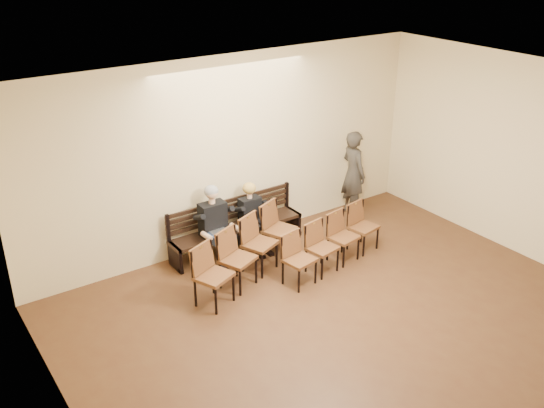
{
  "coord_description": "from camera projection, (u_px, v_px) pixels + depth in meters",
  "views": [
    {
      "loc": [
        -5.19,
        -3.82,
        5.41
      ],
      "look_at": [
        0.22,
        4.05,
        1.04
      ],
      "focal_mm": 40.0,
      "sensor_mm": 36.0,
      "label": 1
    }
  ],
  "objects": [
    {
      "name": "water_bottle",
      "position": [
        264.0,
        224.0,
        10.87
      ],
      "size": [
        0.08,
        0.08,
        0.22
      ],
      "primitive_type": "cylinder",
      "rotation": [
        0.0,
        0.0,
        0.22
      ],
      "color": "silver",
      "rests_on": "bench"
    },
    {
      "name": "seated_man",
      "position": [
        216.0,
        224.0,
        10.56
      ],
      "size": [
        0.58,
        0.8,
        1.39
      ],
      "primitive_type": null,
      "color": "black",
      "rests_on": "ground"
    },
    {
      "name": "ground",
      "position": [
        436.0,
        389.0,
        7.78
      ],
      "size": [
        10.0,
        10.0,
        0.0
      ],
      "primitive_type": "plane",
      "color": "#52341C",
      "rests_on": "ground"
    },
    {
      "name": "seated_woman",
      "position": [
        253.0,
        220.0,
        11.01
      ],
      "size": [
        0.49,
        0.67,
        1.13
      ],
      "primitive_type": null,
      "color": "black",
      "rests_on": "ground"
    },
    {
      "name": "passerby",
      "position": [
        354.0,
        167.0,
        12.15
      ],
      "size": [
        0.56,
        0.79,
        2.04
      ],
      "primitive_type": "imported",
      "rotation": [
        0.0,
        0.0,
        1.47
      ],
      "color": "#332F2A",
      "rests_on": "ground"
    },
    {
      "name": "chair_row_front",
      "position": [
        249.0,
        252.0,
        10.07
      ],
      "size": [
        2.42,
        1.41,
        0.99
      ],
      "primitive_type": "cube",
      "rotation": [
        0.0,
        0.0,
        0.39
      ],
      "color": "brown",
      "rests_on": "ground"
    },
    {
      "name": "bag",
      "position": [
        231.0,
        241.0,
        11.17
      ],
      "size": [
        0.4,
        0.31,
        0.26
      ],
      "primitive_type": "cube",
      "rotation": [
        0.0,
        0.0,
        -0.22
      ],
      "color": "black",
      "rests_on": "ground"
    },
    {
      "name": "bench",
      "position": [
        237.0,
        238.0,
        11.1
      ],
      "size": [
        2.6,
        0.9,
        0.45
      ],
      "primitive_type": "cube",
      "color": "black",
      "rests_on": "ground"
    },
    {
      "name": "chair_row_back",
      "position": [
        333.0,
        243.0,
        10.45
      ],
      "size": [
        2.22,
        0.86,
        0.89
      ],
      "primitive_type": "cube",
      "rotation": [
        0.0,
        0.0,
        0.18
      ],
      "color": "brown",
      "rests_on": "ground"
    },
    {
      "name": "room_walls",
      "position": [
        410.0,
        188.0,
        7.32
      ],
      "size": [
        8.02,
        10.01,
        3.51
      ],
      "color": "beige",
      "rests_on": "ground"
    },
    {
      "name": "laptop",
      "position": [
        219.0,
        234.0,
        10.51
      ],
      "size": [
        0.34,
        0.3,
        0.22
      ],
      "primitive_type": "cube",
      "rotation": [
        0.0,
        0.0,
        -0.22
      ],
      "color": "silver",
      "rests_on": "bench"
    }
  ]
}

